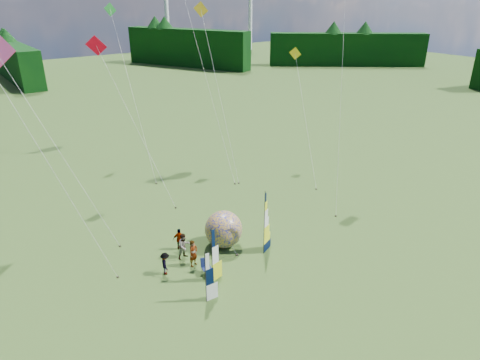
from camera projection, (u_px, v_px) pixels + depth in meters
ground at (289, 273)px, 27.85m from camera, size 220.00×220.00×0.00m
treeline_ring at (292, 220)px, 26.24m from camera, size 210.00×210.00×8.00m
feather_banner_main at (264, 224)px, 29.04m from camera, size 1.20×0.60×4.65m
side_banner_left at (212, 257)px, 26.30m from camera, size 1.04×0.29×3.74m
side_banner_far at (206, 278)px, 24.66m from camera, size 0.99×0.17×3.32m
bol_inflatable at (224, 229)px, 30.39m from camera, size 3.52×3.52×2.68m
spectator_a at (193, 253)px, 28.30m from camera, size 0.80×0.64×1.89m
spectator_b at (184, 246)px, 29.14m from camera, size 0.95×0.54×1.88m
spectator_c at (165, 264)px, 27.52m from camera, size 0.65×1.07×1.55m
spectator_d at (180, 239)px, 30.18m from camera, size 1.02×0.79×1.62m
camp_chair at (206, 267)px, 27.56m from camera, size 0.76×0.76×1.11m
kite_whale at (206, 72)px, 41.61m from camera, size 8.97×15.69×19.34m
kite_rainbow_delta at (57, 135)px, 28.84m from camera, size 13.08×14.31×15.88m
kite_parafoil at (342, 81)px, 34.47m from camera, size 9.30×9.81×20.43m
small_kite_red at (136, 120)px, 35.38m from camera, size 6.45×10.65×14.18m
small_kite_orange at (219, 89)px, 41.15m from camera, size 5.83×11.56×16.51m
small_kite_yellow at (306, 113)px, 41.06m from camera, size 8.87×11.27×12.22m
small_kite_pink at (42, 145)px, 24.52m from camera, size 7.88×8.25×17.50m
small_kite_green at (132, 89)px, 41.76m from camera, size 5.85×13.13×16.30m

